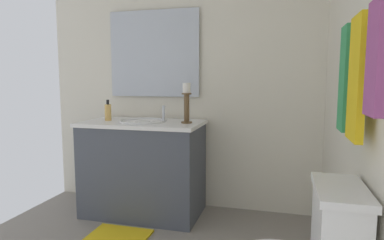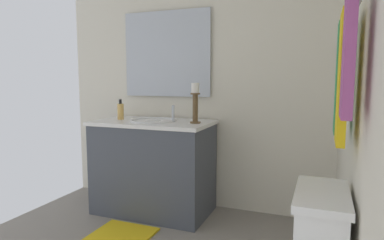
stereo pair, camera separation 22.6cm
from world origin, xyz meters
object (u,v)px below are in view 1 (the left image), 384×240
mirror (154,54)px  candle_holder_tall (187,102)px  towel_center (357,79)px  towel_bar (365,20)px  sink_basin (143,126)px  soap_bottle (108,112)px  towel_near_vanity (345,79)px  towel_near_corner (376,58)px  vanity_cabinet (143,168)px

mirror → candle_holder_tall: (0.28, 0.39, -0.41)m
towel_center → towel_bar: bearing=90.0°
candle_holder_tall → towel_center: 1.57m
sink_basin → towel_center: bearing=50.3°
soap_bottle → sink_basin: bearing=91.4°
sink_basin → mirror: 0.68m
towel_bar → towel_near_vanity: (-0.27, -0.02, -0.22)m
soap_bottle → towel_near_corner: (1.44, 1.74, 0.35)m
sink_basin → towel_near_corner: towel_near_corner is taller
mirror → soap_bottle: 0.67m
sink_basin → towel_center: size_ratio=0.82×
towel_near_corner → candle_holder_tall: bearing=-144.5°
towel_center → towel_near_corner: size_ratio=1.35×
vanity_cabinet → sink_basin: (0.00, 0.00, 0.36)m
towel_near_vanity → mirror: bearing=-129.9°
mirror → towel_center: mirror is taller
towel_near_corner → towel_center: bearing=180.0°
candle_holder_tall → towel_center: size_ratio=0.67×
vanity_cabinet → towel_bar: towel_bar is taller
vanity_cabinet → soap_bottle: (0.01, -0.32, 0.47)m
vanity_cabinet → mirror: (-0.28, 0.00, 0.99)m
vanity_cabinet → towel_near_corner: towel_near_corner is taller
sink_basin → mirror: size_ratio=0.48×
sink_basin → soap_bottle: size_ratio=2.23×
soap_bottle → vanity_cabinet: bearing=91.5°
vanity_cabinet → towel_near_corner: 2.19m
vanity_cabinet → soap_bottle: soap_bottle is taller
candle_holder_tall → soap_bottle: bearing=-89.4°
sink_basin → towel_near_vanity: 1.73m
towel_bar → towel_near_corner: size_ratio=2.23×
towel_center → vanity_cabinet: bearing=-129.6°
towel_bar → towel_center: bearing=-90.0°
mirror → soap_bottle: mirror is taller
soap_bottle → towel_near_corner: towel_near_corner is taller
towel_center → towel_near_vanity: bearing=180.0°
candle_holder_tall → soap_bottle: 0.71m
towel_near_vanity → soap_bottle: bearing=-117.3°
vanity_cabinet → sink_basin: bearing=90.0°
mirror → soap_bottle: size_ratio=4.70×
soap_bottle → towel_near_corner: bearing=50.4°
soap_bottle → towel_bar: 2.17m
mirror → candle_holder_tall: bearing=54.1°
vanity_cabinet → mirror: mirror is taller
soap_bottle → towel_center: bearing=56.1°
mirror → towel_near_corner: bearing=39.4°
mirror → towel_near_vanity: size_ratio=1.73×
mirror → towel_bar: bearing=44.6°
sink_basin → towel_bar: 1.96m
towel_bar → towel_near_corner: (0.27, -0.02, -0.16)m
vanity_cabinet → candle_holder_tall: (0.00, 0.39, 0.57)m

